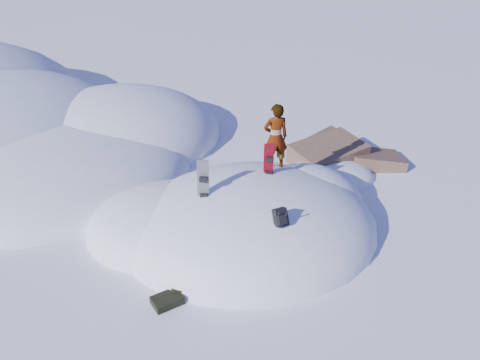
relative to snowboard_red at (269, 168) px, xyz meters
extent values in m
plane|color=white|center=(-0.61, -0.50, -1.62)|extent=(120.00, 120.00, 0.00)
ellipsoid|color=white|center=(-0.61, -0.50, -1.62)|extent=(7.00, 6.00, 3.00)
ellipsoid|color=white|center=(-2.81, 0.10, -1.62)|extent=(4.40, 4.00, 2.20)
ellipsoid|color=white|center=(1.19, 0.30, -1.62)|extent=(3.60, 3.20, 2.50)
ellipsoid|color=white|center=(-6.61, 4.50, -1.62)|extent=(10.00, 9.00, 2.80)
ellipsoid|color=white|center=(-4.11, 7.00, -1.62)|extent=(8.00, 8.00, 3.60)
ellipsoid|color=white|center=(-6.11, 3.50, -1.62)|extent=(6.00, 5.00, 1.80)
cube|color=brown|center=(2.99, 2.90, -1.52)|extent=(2.82, 2.41, 1.62)
cube|color=brown|center=(4.59, 2.50, -1.72)|extent=(2.16, 1.80, 1.33)
cube|color=brown|center=(3.59, 4.10, -1.62)|extent=(2.08, 2.01, 1.10)
ellipsoid|color=white|center=(2.59, 1.90, -1.62)|extent=(3.20, 2.40, 1.00)
cube|color=#AB091C|center=(0.00, 0.01, -0.02)|extent=(0.27, 0.12, 1.44)
cube|color=black|center=(0.00, -0.04, 0.27)|extent=(0.19, 0.14, 0.12)
cube|color=black|center=(0.00, -0.04, -0.16)|extent=(0.19, 0.14, 0.12)
cube|color=black|center=(-1.88, -0.67, -0.07)|extent=(0.33, 0.25, 1.57)
cube|color=black|center=(-1.88, -0.73, 0.25)|extent=(0.21, 0.16, 0.14)
cube|color=black|center=(-1.88, -0.73, -0.22)|extent=(0.21, 0.16, 0.14)
cube|color=black|center=(-0.31, -2.13, -0.20)|extent=(0.37, 0.41, 0.46)
cube|color=black|center=(-0.31, -2.26, -0.18)|extent=(0.24, 0.22, 0.25)
cylinder|color=black|center=(-0.40, -2.24, -0.08)|extent=(0.03, 0.17, 0.31)
cylinder|color=black|center=(-0.21, -2.24, -0.08)|extent=(0.03, 0.17, 0.31)
cube|color=black|center=(-3.07, -2.86, -1.52)|extent=(0.77, 0.64, 0.18)
cube|color=black|center=(-2.77, -2.66, -1.44)|extent=(0.40, 0.33, 0.12)
imported|color=slate|center=(0.35, 0.59, 0.60)|extent=(0.71, 0.46, 1.93)
camera|label=1|loc=(-3.21, -10.80, 5.72)|focal=35.00mm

